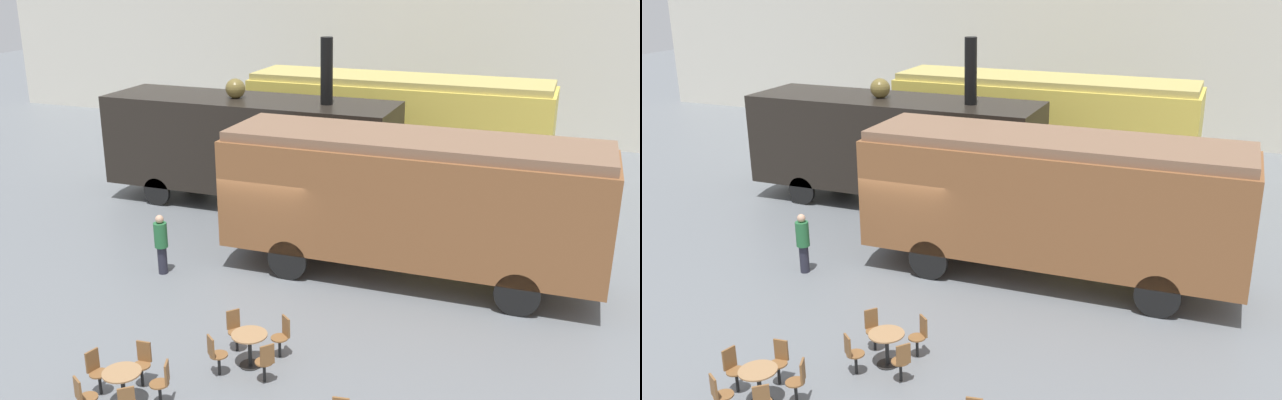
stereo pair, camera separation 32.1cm
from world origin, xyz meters
TOP-DOWN VIEW (x-y plane):
  - ground_plane at (0.00, 0.00)m, footprint 80.00×80.00m
  - backdrop_wall at (0.00, 15.87)m, footprint 44.00×0.15m
  - passenger_coach_vintage at (1.10, 8.80)m, footprint 10.85×2.68m
  - steam_locomotive at (-2.66, 4.34)m, footprint 9.52×2.66m
  - passenger_coach_wooden at (3.55, 0.52)m, footprint 9.41×2.66m
  - cafe_table_near at (1.60, -4.76)m, footprint 0.72×0.72m
  - cafe_table_far at (0.02, -6.77)m, footprint 0.71×0.71m
  - cafe_chair_0 at (2.16, -5.23)m, footprint 0.41×0.40m
  - cafe_chair_1 at (2.07, -4.19)m, footprint 0.40×0.41m
  - cafe_chair_2 at (1.03, -4.28)m, footprint 0.41×0.40m
  - cafe_chair_3 at (1.12, -5.32)m, footprint 0.40×0.41m
  - cafe_chair_9 at (-0.03, -6.05)m, footprint 0.36×0.36m
  - cafe_chair_10 at (-0.68, -6.60)m, footprint 0.38×0.36m
  - cafe_chair_11 at (-0.36, -7.39)m, footprint 0.39×0.40m
  - cafe_chair_13 at (0.69, -6.49)m, footprint 0.39×0.38m
  - visitor_person at (-2.44, -1.52)m, footprint 0.34×0.34m

SIDE VIEW (x-z plane):
  - ground_plane at x=0.00m, z-range 0.00..0.00m
  - cafe_chair_0 at x=2.16m, z-range 0.07..0.94m
  - cafe_chair_1 at x=2.07m, z-range 0.07..0.94m
  - cafe_chair_2 at x=1.03m, z-range 0.07..0.94m
  - cafe_chair_3 at x=1.12m, z-range 0.07..0.94m
  - cafe_chair_9 at x=-0.03m, z-range 0.07..0.94m
  - cafe_chair_10 at x=-0.68m, z-range 0.07..0.94m
  - cafe_chair_11 at x=-0.36m, z-range 0.07..0.94m
  - cafe_chair_13 at x=0.69m, z-range 0.07..0.94m
  - cafe_table_far at x=0.02m, z-range 0.16..0.86m
  - cafe_table_near at x=1.60m, z-range 0.17..0.88m
  - visitor_person at x=-2.44m, z-range 0.06..1.66m
  - steam_locomotive at x=-2.66m, z-range -0.70..4.83m
  - passenger_coach_wooden at x=3.55m, z-range 0.32..4.00m
  - passenger_coach_vintage at x=1.10m, z-range 0.32..4.09m
  - backdrop_wall at x=0.00m, z-range 0.00..9.00m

